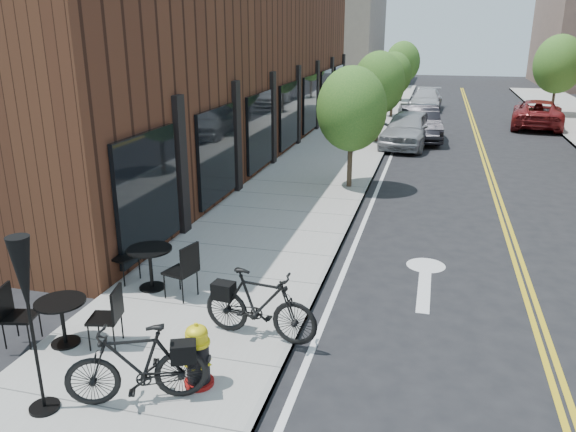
% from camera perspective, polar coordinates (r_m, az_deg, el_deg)
% --- Properties ---
extents(ground, '(120.00, 120.00, 0.00)m').
position_cam_1_polar(ground, '(10.04, 1.62, -11.13)').
color(ground, black).
rests_on(ground, ground).
extents(sidewalk_near, '(4.00, 70.00, 0.12)m').
position_cam_1_polar(sidewalk_near, '(19.55, 2.59, 3.90)').
color(sidewalk_near, '#9E9B93').
rests_on(sidewalk_near, ground).
extents(building_near, '(5.00, 28.00, 7.00)m').
position_cam_1_polar(building_near, '(24.09, -6.06, 14.85)').
color(building_near, '#472517').
rests_on(building_near, ground).
extents(bg_building_left, '(8.00, 14.00, 10.00)m').
position_cam_1_polar(bg_building_left, '(57.38, 4.97, 18.38)').
color(bg_building_left, '#726656').
rests_on(bg_building_left, ground).
extents(tree_near_a, '(2.20, 2.20, 3.81)m').
position_cam_1_polar(tree_near_a, '(17.85, 6.49, 10.74)').
color(tree_near_a, '#382B1E').
rests_on(tree_near_a, sidewalk_near).
extents(tree_near_b, '(2.30, 2.30, 3.98)m').
position_cam_1_polar(tree_near_b, '(25.74, 9.21, 13.19)').
color(tree_near_b, '#382B1E').
rests_on(tree_near_b, sidewalk_near).
extents(tree_near_c, '(2.10, 2.10, 3.67)m').
position_cam_1_polar(tree_near_c, '(33.70, 10.65, 13.97)').
color(tree_near_c, '#382B1E').
rests_on(tree_near_c, sidewalk_near).
extents(tree_near_d, '(2.40, 2.40, 4.11)m').
position_cam_1_polar(tree_near_d, '(41.65, 11.58, 15.07)').
color(tree_near_d, '#382B1E').
rests_on(tree_near_d, sidewalk_near).
extents(tree_far_c, '(2.80, 2.80, 4.62)m').
position_cam_1_polar(tree_far_c, '(37.17, 25.78, 13.72)').
color(tree_far_c, '#382B1E').
rests_on(tree_far_c, sidewalk_far).
extents(fire_hydrant, '(0.43, 0.43, 0.98)m').
position_cam_1_polar(fire_hydrant, '(8.24, -9.16, -13.85)').
color(fire_hydrant, maroon).
rests_on(fire_hydrant, sidewalk_near).
extents(bicycle_left, '(1.95, 1.25, 1.14)m').
position_cam_1_polar(bicycle_left, '(8.02, -15.15, -14.38)').
color(bicycle_left, black).
rests_on(bicycle_left, sidewalk_near).
extents(bicycle_right, '(2.03, 0.78, 1.19)m').
position_cam_1_polar(bicycle_right, '(9.19, -2.88, -9.02)').
color(bicycle_right, black).
rests_on(bicycle_right, sidewalk_near).
extents(bistro_set_b, '(1.89, 0.95, 0.99)m').
position_cam_1_polar(bistro_set_b, '(9.75, -21.97, -9.40)').
color(bistro_set_b, black).
rests_on(bistro_set_b, sidewalk_near).
extents(bistro_set_c, '(2.06, 1.06, 1.09)m').
position_cam_1_polar(bistro_set_c, '(11.22, -13.81, -4.59)').
color(bistro_set_c, black).
rests_on(bistro_set_c, sidewalk_near).
extents(patio_umbrella, '(0.40, 0.40, 2.46)m').
position_cam_1_polar(patio_umbrella, '(7.74, -25.12, -6.74)').
color(patio_umbrella, black).
rests_on(patio_umbrella, sidewalk_near).
extents(parked_car_a, '(2.48, 4.87, 1.59)m').
position_cam_1_polar(parked_car_a, '(25.59, 12.07, 8.65)').
color(parked_car_a, '#989BA0').
rests_on(parked_car_a, ground).
extents(parked_car_b, '(2.34, 5.04, 1.60)m').
position_cam_1_polar(parked_car_b, '(27.39, 13.16, 9.21)').
color(parked_car_b, black).
rests_on(parked_car_b, ground).
extents(parked_car_c, '(2.12, 4.68, 1.33)m').
position_cam_1_polar(parked_car_c, '(38.11, 13.85, 11.42)').
color(parked_car_c, '#B5B5BA').
rests_on(parked_car_c, ground).
extents(parked_car_far, '(3.12, 5.58, 1.47)m').
position_cam_1_polar(parked_car_far, '(32.90, 24.01, 9.48)').
color(parked_car_far, maroon).
rests_on(parked_car_far, ground).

